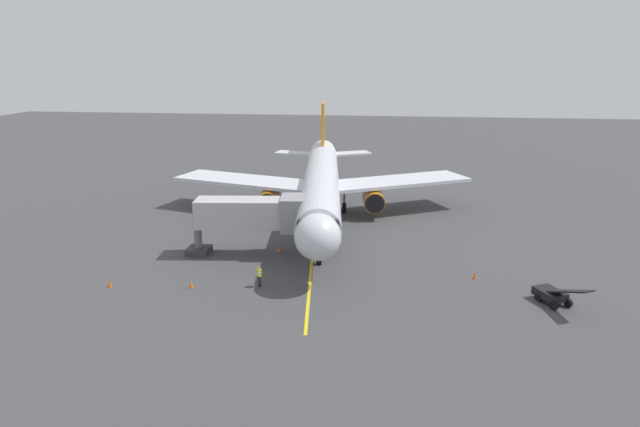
{
  "coord_description": "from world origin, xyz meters",
  "views": [
    {
      "loc": [
        -6.41,
        56.22,
        17.36
      ],
      "look_at": [
        -0.24,
        7.04,
        3.0
      ],
      "focal_mm": 30.61,
      "sensor_mm": 36.0,
      "label": 1
    }
  ],
  "objects_px": {
    "ground_crew_marshaller": "(259,276)",
    "safety_cone_wing_port": "(278,248)",
    "safety_cone_nose_left": "(475,275)",
    "belt_loader_near_nose": "(553,294)",
    "jet_bridge": "(259,214)",
    "safety_cone_wing_starboard": "(191,285)",
    "safety_cone_nose_right": "(110,284)",
    "airplane": "(321,184)"
  },
  "relations": [
    {
      "from": "safety_cone_wing_starboard",
      "to": "jet_bridge",
      "type": "bearing_deg",
      "value": -114.27
    },
    {
      "from": "airplane",
      "to": "belt_loader_near_nose",
      "type": "bearing_deg",
      "value": 135.13
    },
    {
      "from": "airplane",
      "to": "safety_cone_wing_port",
      "type": "height_order",
      "value": "airplane"
    },
    {
      "from": "ground_crew_marshaller",
      "to": "safety_cone_wing_starboard",
      "type": "relative_size",
      "value": 3.11
    },
    {
      "from": "safety_cone_wing_port",
      "to": "safety_cone_nose_right",
      "type": "bearing_deg",
      "value": 40.06
    },
    {
      "from": "jet_bridge",
      "to": "ground_crew_marshaller",
      "type": "relative_size",
      "value": 6.73
    },
    {
      "from": "safety_cone_nose_right",
      "to": "airplane",
      "type": "bearing_deg",
      "value": -124.51
    },
    {
      "from": "airplane",
      "to": "safety_cone_nose_left",
      "type": "distance_m",
      "value": 21.28
    },
    {
      "from": "jet_bridge",
      "to": "ground_crew_marshaller",
      "type": "xyz_separation_m",
      "value": [
        -1.6,
        7.14,
        -2.88
      ]
    },
    {
      "from": "safety_cone_wing_port",
      "to": "safety_cone_wing_starboard",
      "type": "relative_size",
      "value": 1.0
    },
    {
      "from": "ground_crew_marshaller",
      "to": "belt_loader_near_nose",
      "type": "distance_m",
      "value": 21.86
    },
    {
      "from": "jet_bridge",
      "to": "safety_cone_wing_starboard",
      "type": "bearing_deg",
      "value": 65.73
    },
    {
      "from": "safety_cone_wing_starboard",
      "to": "airplane",
      "type": "bearing_deg",
      "value": -111.33
    },
    {
      "from": "safety_cone_nose_left",
      "to": "safety_cone_wing_port",
      "type": "distance_m",
      "value": 17.64
    },
    {
      "from": "belt_loader_near_nose",
      "to": "ground_crew_marshaller",
      "type": "bearing_deg",
      "value": -0.83
    },
    {
      "from": "airplane",
      "to": "safety_cone_nose_right",
      "type": "distance_m",
      "value": 25.16
    },
    {
      "from": "safety_cone_nose_right",
      "to": "safety_cone_wing_port",
      "type": "xyz_separation_m",
      "value": [
        -11.41,
        -9.6,
        0.0
      ]
    },
    {
      "from": "ground_crew_marshaller",
      "to": "safety_cone_wing_port",
      "type": "bearing_deg",
      "value": -88.85
    },
    {
      "from": "safety_cone_nose_right",
      "to": "safety_cone_nose_left",
      "type": "bearing_deg",
      "value": -169.46
    },
    {
      "from": "belt_loader_near_nose",
      "to": "safety_cone_wing_port",
      "type": "distance_m",
      "value": 23.55
    },
    {
      "from": "ground_crew_marshaller",
      "to": "safety_cone_nose_left",
      "type": "relative_size",
      "value": 3.11
    },
    {
      "from": "safety_cone_nose_left",
      "to": "safety_cone_nose_right",
      "type": "relative_size",
      "value": 1.0
    },
    {
      "from": "jet_bridge",
      "to": "airplane",
      "type": "bearing_deg",
      "value": -109.25
    },
    {
      "from": "safety_cone_nose_left",
      "to": "safety_cone_nose_right",
      "type": "bearing_deg",
      "value": 10.54
    },
    {
      "from": "safety_cone_nose_left",
      "to": "safety_cone_wing_port",
      "type": "bearing_deg",
      "value": -14.08
    },
    {
      "from": "airplane",
      "to": "belt_loader_near_nose",
      "type": "distance_m",
      "value": 27.48
    },
    {
      "from": "jet_bridge",
      "to": "safety_cone_nose_right",
      "type": "bearing_deg",
      "value": 41.11
    },
    {
      "from": "belt_loader_near_nose",
      "to": "safety_cone_nose_left",
      "type": "bearing_deg",
      "value": -39.56
    },
    {
      "from": "airplane",
      "to": "jet_bridge",
      "type": "distance_m",
      "value": 12.5
    },
    {
      "from": "airplane",
      "to": "safety_cone_nose_left",
      "type": "xyz_separation_m",
      "value": [
        -14.43,
        15.2,
        -3.73
      ]
    },
    {
      "from": "belt_loader_near_nose",
      "to": "safety_cone_wing_port",
      "type": "xyz_separation_m",
      "value": [
        22.02,
        -8.35,
        -0.44
      ]
    },
    {
      "from": "belt_loader_near_nose",
      "to": "safety_cone_wing_starboard",
      "type": "height_order",
      "value": "belt_loader_near_nose"
    },
    {
      "from": "ground_crew_marshaller",
      "to": "safety_cone_wing_starboard",
      "type": "bearing_deg",
      "value": 9.92
    },
    {
      "from": "airplane",
      "to": "ground_crew_marshaller",
      "type": "bearing_deg",
      "value": 82.41
    },
    {
      "from": "ground_crew_marshaller",
      "to": "belt_loader_near_nose",
      "type": "height_order",
      "value": "belt_loader_near_nose"
    },
    {
      "from": "airplane",
      "to": "safety_cone_wing_port",
      "type": "bearing_deg",
      "value": 76.18
    },
    {
      "from": "jet_bridge",
      "to": "belt_loader_near_nose",
      "type": "bearing_deg",
      "value": 162.37
    },
    {
      "from": "ground_crew_marshaller",
      "to": "safety_cone_wing_port",
      "type": "xyz_separation_m",
      "value": [
        0.16,
        -8.03,
        -0.61
      ]
    },
    {
      "from": "airplane",
      "to": "jet_bridge",
      "type": "height_order",
      "value": "airplane"
    },
    {
      "from": "safety_cone_nose_left",
      "to": "safety_cone_wing_port",
      "type": "relative_size",
      "value": 1.0
    },
    {
      "from": "safety_cone_nose_right",
      "to": "safety_cone_wing_port",
      "type": "distance_m",
      "value": 14.91
    },
    {
      "from": "jet_bridge",
      "to": "ground_crew_marshaller",
      "type": "height_order",
      "value": "jet_bridge"
    }
  ]
}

